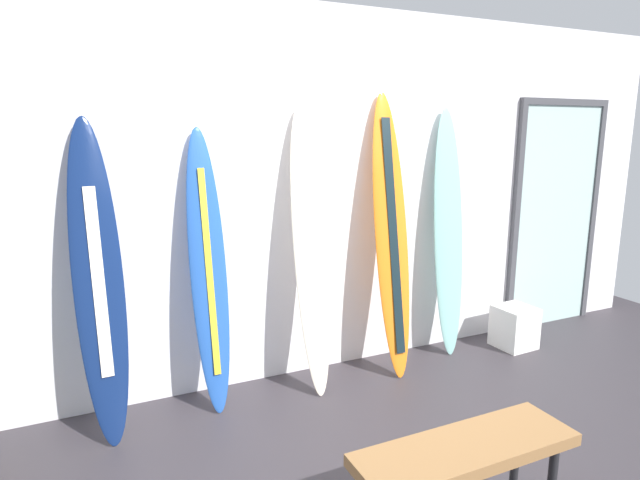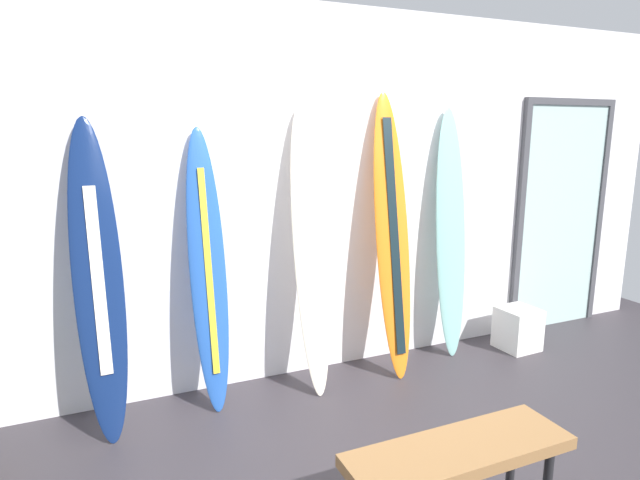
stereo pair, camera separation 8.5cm
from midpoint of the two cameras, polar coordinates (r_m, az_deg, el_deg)
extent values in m
cube|color=#363136|center=(3.49, 8.06, -21.62)|extent=(8.00, 8.00, 0.04)
cube|color=silver|center=(4.11, -0.88, 4.83)|extent=(7.20, 0.20, 2.80)
ellipsoid|color=navy|center=(3.51, -22.22, -4.04)|extent=(0.31, 0.49, 1.99)
cube|color=#EDE5CF|center=(3.48, -22.21, -4.05)|extent=(0.08, 0.26, 1.13)
ellipsoid|color=#2353AE|center=(3.64, -11.37, -3.32)|extent=(0.25, 0.39, 1.92)
cube|color=yellow|center=(3.61, -11.27, -3.36)|extent=(0.05, 0.25, 1.37)
cone|color=black|center=(3.84, -10.56, -15.18)|extent=(0.07, 0.09, 0.11)
ellipsoid|color=silver|center=(3.81, -0.46, -1.29)|extent=(0.27, 0.48, 2.07)
cone|color=black|center=(3.97, 0.38, -13.78)|extent=(0.07, 0.09, 0.11)
ellipsoid|color=orange|center=(4.11, 8.39, 0.40)|extent=(0.30, 0.49, 2.19)
cube|color=black|center=(4.08, 8.62, 0.41)|extent=(0.09, 0.35, 1.78)
cone|color=black|center=(4.27, 8.98, -11.87)|extent=(0.07, 0.09, 0.11)
ellipsoid|color=#86C2BB|center=(4.54, 14.45, 0.54)|extent=(0.29, 0.27, 2.08)
cone|color=black|center=(4.74, 14.29, -9.76)|extent=(0.07, 0.08, 0.11)
cube|color=white|center=(5.04, 21.04, -8.92)|extent=(0.33, 0.33, 0.37)
cube|color=silver|center=(5.58, 24.92, 2.07)|extent=(0.97, 0.02, 2.12)
cube|color=#47474C|center=(5.21, 21.15, 1.75)|extent=(0.06, 0.06, 2.12)
cube|color=#47474C|center=(5.98, 28.22, 2.33)|extent=(0.06, 0.06, 2.12)
cube|color=#47474C|center=(5.53, 25.92, 13.28)|extent=(1.09, 0.06, 0.06)
cube|color=olive|center=(2.69, 15.77, -21.14)|extent=(1.10, 0.34, 0.06)
cylinder|color=black|center=(3.15, 20.75, -21.39)|extent=(0.04, 0.04, 0.42)
camera|label=1|loc=(0.04, -89.36, 0.13)|focal=29.62mm
camera|label=2|loc=(0.04, 90.64, -0.13)|focal=29.62mm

